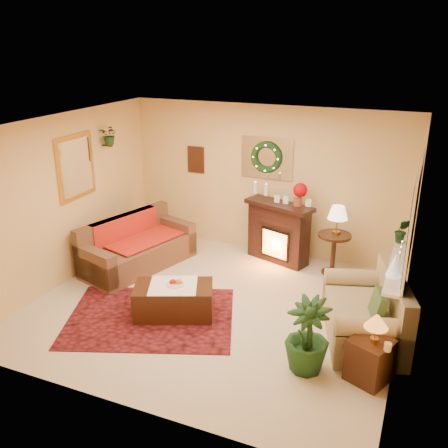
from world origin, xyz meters
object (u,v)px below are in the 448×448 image
at_px(end_table_square, 370,359).
at_px(sofa, 138,243).
at_px(loveseat, 364,308).
at_px(fireplace, 279,230).
at_px(coffee_table, 174,301).
at_px(side_table_round, 333,255).

bearing_deg(end_table_square, sofa, 158.81).
xyz_separation_m(sofa, loveseat, (3.78, -0.69, -0.01)).
bearing_deg(fireplace, coffee_table, -90.31).
distance_m(sofa, loveseat, 3.84).
relative_size(loveseat, end_table_square, 2.96).
height_order(fireplace, end_table_square, fireplace).
height_order(sofa, coffee_table, sofa).
bearing_deg(sofa, side_table_round, 34.72).
distance_m(loveseat, coffee_table, 2.54).
height_order(fireplace, side_table_round, fireplace).
xyz_separation_m(side_table_round, coffee_table, (-1.76, -2.17, -0.12)).
distance_m(sofa, fireplace, 2.38).
distance_m(sofa, coffee_table, 1.75).
bearing_deg(end_table_square, fireplace, 125.16).
distance_m(loveseat, end_table_square, 0.89).
height_order(fireplace, loveseat, fireplace).
xyz_separation_m(loveseat, side_table_round, (-0.73, 1.70, -0.09)).
bearing_deg(sofa, end_table_square, -4.72).
bearing_deg(fireplace, loveseat, -28.90).
height_order(end_table_square, coffee_table, end_table_square).
bearing_deg(side_table_round, fireplace, 171.24).
relative_size(sofa, fireplace, 1.83).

